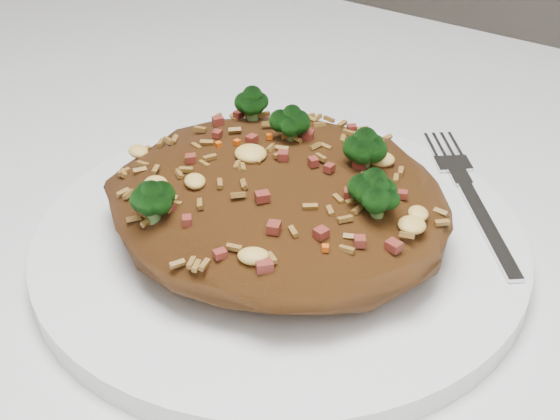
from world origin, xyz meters
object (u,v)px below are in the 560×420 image
(dining_table, at_px, (184,320))
(fork, at_px, (475,204))
(fried_rice, at_px, (281,188))
(plate, at_px, (280,242))

(dining_table, distance_m, fork, 0.21)
(dining_table, relative_size, fried_rice, 6.10)
(dining_table, distance_m, plate, 0.13)
(dining_table, xyz_separation_m, plate, (0.08, 0.00, 0.10))
(fork, bearing_deg, dining_table, -99.86)
(plate, bearing_deg, fried_rice, 31.42)
(dining_table, relative_size, fork, 8.97)
(fried_rice, xyz_separation_m, fork, (0.08, 0.09, -0.03))
(dining_table, xyz_separation_m, fork, (0.16, 0.09, 0.11))
(dining_table, distance_m, fried_rice, 0.16)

